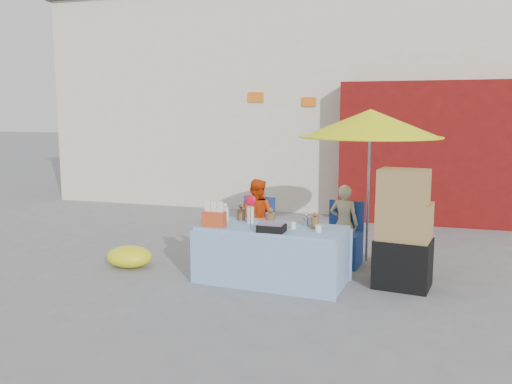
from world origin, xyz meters
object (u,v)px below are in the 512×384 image
(chair_left, at_px, (254,240))
(vendor_orange, at_px, (256,217))
(chair_right, at_px, (342,246))
(umbrella, at_px, (370,124))
(market_table, at_px, (271,253))
(vendor_beige, at_px, (344,224))
(box_stack, at_px, (403,233))

(chair_left, relative_size, vendor_orange, 0.76)
(chair_right, height_order, umbrella, umbrella)
(market_table, distance_m, vendor_orange, 1.25)
(vendor_beige, xyz_separation_m, box_stack, (0.81, -0.85, 0.11))
(chair_right, bearing_deg, vendor_beige, 96.97)
(market_table, height_order, box_stack, box_stack)
(market_table, bearing_deg, vendor_orange, 120.05)
(chair_right, height_order, vendor_beige, vendor_beige)
(vendor_beige, bearing_deg, market_table, 63.58)
(chair_left, distance_m, umbrella, 2.27)
(chair_right, relative_size, box_stack, 0.61)
(market_table, xyz_separation_m, vendor_orange, (-0.53, 1.12, 0.20))
(chair_left, relative_size, umbrella, 0.41)
(vendor_orange, height_order, vendor_beige, vendor_orange)
(market_table, distance_m, chair_left, 1.12)
(chair_left, xyz_separation_m, box_stack, (2.06, -0.72, 0.39))
(chair_right, bearing_deg, box_stack, -35.36)
(market_table, bearing_deg, umbrella, 55.71)
(market_table, bearing_deg, chair_left, 122.95)
(chair_left, relative_size, vendor_beige, 0.79)
(chair_left, distance_m, box_stack, 2.22)
(market_table, relative_size, chair_left, 2.17)
(chair_right, height_order, vendor_orange, vendor_orange)
(chair_left, height_order, vendor_beige, vendor_beige)
(chair_right, distance_m, vendor_beige, 0.31)
(market_table, height_order, chair_left, market_table)
(chair_left, distance_m, chair_right, 1.25)
(vendor_orange, xyz_separation_m, vendor_beige, (1.25, 0.00, -0.02))
(market_table, distance_m, chair_right, 1.22)
(vendor_beige, height_order, umbrella, umbrella)
(box_stack, bearing_deg, market_table, -170.31)
(vendor_orange, relative_size, box_stack, 0.79)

